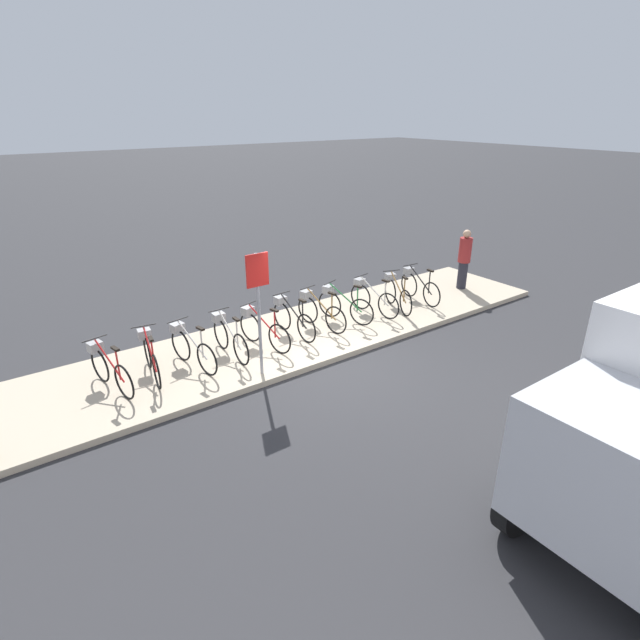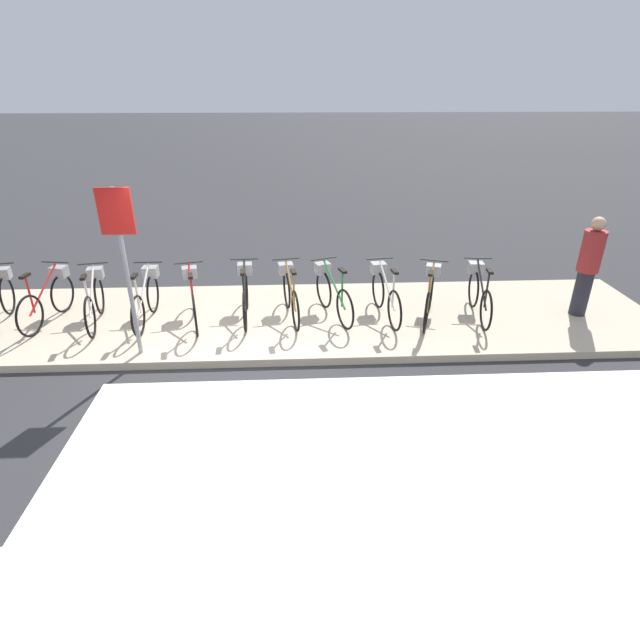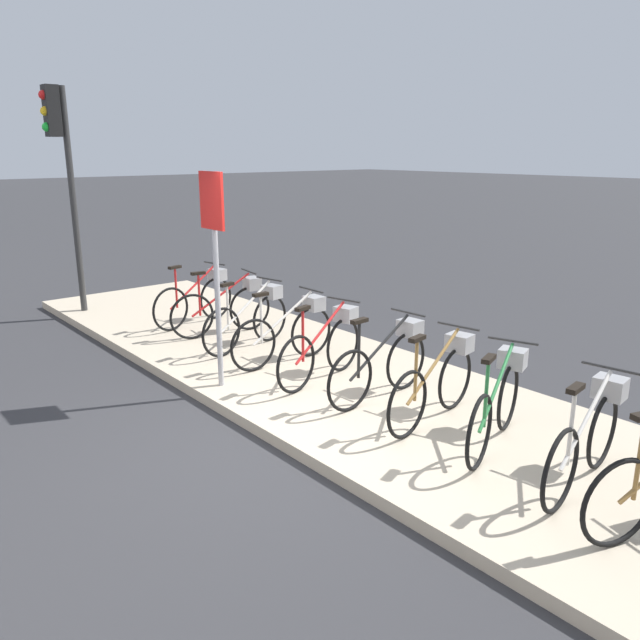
{
  "view_description": "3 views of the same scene",
  "coord_description": "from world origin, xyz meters",
  "px_view_note": "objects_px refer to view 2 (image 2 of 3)",
  "views": [
    {
      "loc": [
        -5.4,
        -7.15,
        4.81
      ],
      "look_at": [
        0.41,
        0.89,
        0.57
      ],
      "focal_mm": 28.0,
      "sensor_mm": 36.0,
      "label": 1
    },
    {
      "loc": [
        0.91,
        -6.13,
        3.7
      ],
      "look_at": [
        1.21,
        0.15,
        0.66
      ],
      "focal_mm": 28.0,
      "sensor_mm": 36.0,
      "label": 2
    },
    {
      "loc": [
        4.4,
        -3.11,
        2.7
      ],
      "look_at": [
        -0.16,
        0.73,
        1.07
      ],
      "focal_mm": 35.0,
      "sensor_mm": 36.0,
      "label": 3
    }
  ],
  "objects_px": {
    "parked_bicycle_4": "(193,296)",
    "sign_post": "(122,246)",
    "parked_bicycle_3": "(146,296)",
    "parked_bicycle_7": "(332,291)",
    "parked_bicycle_5": "(245,292)",
    "parked_bicycle_6": "(290,292)",
    "parked_bicycle_8": "(385,292)",
    "parked_bicycle_10": "(479,291)",
    "parked_bicycle_9": "(430,294)",
    "pedestrian": "(588,265)",
    "parked_bicycle_1": "(49,296)",
    "parked_bicycle_2": "(95,298)"
  },
  "relations": [
    {
      "from": "parked_bicycle_3",
      "to": "parked_bicycle_7",
      "type": "bearing_deg",
      "value": 1.28
    },
    {
      "from": "parked_bicycle_4",
      "to": "parked_bicycle_8",
      "type": "height_order",
      "value": "same"
    },
    {
      "from": "parked_bicycle_3",
      "to": "parked_bicycle_10",
      "type": "xyz_separation_m",
      "value": [
        5.43,
        -0.05,
        0.0
      ]
    },
    {
      "from": "parked_bicycle_1",
      "to": "parked_bicycle_6",
      "type": "bearing_deg",
      "value": -0.24
    },
    {
      "from": "parked_bicycle_8",
      "to": "parked_bicycle_10",
      "type": "height_order",
      "value": "same"
    },
    {
      "from": "parked_bicycle_8",
      "to": "parked_bicycle_10",
      "type": "distance_m",
      "value": 1.56
    },
    {
      "from": "parked_bicycle_4",
      "to": "parked_bicycle_10",
      "type": "relative_size",
      "value": 0.98
    },
    {
      "from": "parked_bicycle_8",
      "to": "pedestrian",
      "type": "xyz_separation_m",
      "value": [
        3.28,
        -0.11,
        0.44
      ]
    },
    {
      "from": "parked_bicycle_4",
      "to": "parked_bicycle_8",
      "type": "xyz_separation_m",
      "value": [
        3.12,
        0.05,
        0.0
      ]
    },
    {
      "from": "parked_bicycle_7",
      "to": "pedestrian",
      "type": "xyz_separation_m",
      "value": [
        4.15,
        -0.16,
        0.44
      ]
    },
    {
      "from": "parked_bicycle_8",
      "to": "parked_bicycle_9",
      "type": "xyz_separation_m",
      "value": [
        0.72,
        -0.12,
        0.0
      ]
    },
    {
      "from": "parked_bicycle_1",
      "to": "parked_bicycle_10",
      "type": "xyz_separation_m",
      "value": [
        7.0,
        -0.13,
        0.0
      ]
    },
    {
      "from": "parked_bicycle_5",
      "to": "pedestrian",
      "type": "xyz_separation_m",
      "value": [
        5.57,
        -0.18,
        0.44
      ]
    },
    {
      "from": "parked_bicycle_4",
      "to": "pedestrian",
      "type": "bearing_deg",
      "value": -0.47
    },
    {
      "from": "parked_bicycle_6",
      "to": "parked_bicycle_9",
      "type": "relative_size",
      "value": 1.04
    },
    {
      "from": "pedestrian",
      "to": "sign_post",
      "type": "bearing_deg",
      "value": -171.85
    },
    {
      "from": "parked_bicycle_5",
      "to": "parked_bicycle_10",
      "type": "relative_size",
      "value": 1.0
    },
    {
      "from": "parked_bicycle_9",
      "to": "pedestrian",
      "type": "xyz_separation_m",
      "value": [
        2.55,
        0.02,
        0.44
      ]
    },
    {
      "from": "parked_bicycle_4",
      "to": "parked_bicycle_8",
      "type": "distance_m",
      "value": 3.12
    },
    {
      "from": "parked_bicycle_7",
      "to": "parked_bicycle_10",
      "type": "relative_size",
      "value": 0.96
    },
    {
      "from": "parked_bicycle_4",
      "to": "sign_post",
      "type": "bearing_deg",
      "value": -119.62
    },
    {
      "from": "parked_bicycle_7",
      "to": "parked_bicycle_9",
      "type": "height_order",
      "value": "same"
    },
    {
      "from": "parked_bicycle_1",
      "to": "parked_bicycle_10",
      "type": "bearing_deg",
      "value": -1.06
    },
    {
      "from": "parked_bicycle_5",
      "to": "parked_bicycle_8",
      "type": "relative_size",
      "value": 1.01
    },
    {
      "from": "parked_bicycle_4",
      "to": "parked_bicycle_5",
      "type": "xyz_separation_m",
      "value": [
        0.83,
        0.13,
        0.0
      ]
    },
    {
      "from": "parked_bicycle_4",
      "to": "parked_bicycle_9",
      "type": "xyz_separation_m",
      "value": [
        3.85,
        -0.07,
        0.0
      ]
    },
    {
      "from": "sign_post",
      "to": "parked_bicycle_3",
      "type": "bearing_deg",
      "value": 97.54
    },
    {
      "from": "parked_bicycle_5",
      "to": "sign_post",
      "type": "height_order",
      "value": "sign_post"
    },
    {
      "from": "parked_bicycle_5",
      "to": "parked_bicycle_6",
      "type": "height_order",
      "value": "same"
    },
    {
      "from": "parked_bicycle_6",
      "to": "parked_bicycle_7",
      "type": "distance_m",
      "value": 0.69
    },
    {
      "from": "parked_bicycle_5",
      "to": "parked_bicycle_7",
      "type": "distance_m",
      "value": 1.42
    },
    {
      "from": "parked_bicycle_2",
      "to": "parked_bicycle_10",
      "type": "height_order",
      "value": "same"
    },
    {
      "from": "parked_bicycle_9",
      "to": "parked_bicycle_2",
      "type": "bearing_deg",
      "value": 178.94
    },
    {
      "from": "parked_bicycle_8",
      "to": "parked_bicycle_1",
      "type": "bearing_deg",
      "value": 179.26
    },
    {
      "from": "parked_bicycle_1",
      "to": "parked_bicycle_8",
      "type": "height_order",
      "value": "same"
    },
    {
      "from": "parked_bicycle_3",
      "to": "parked_bicycle_8",
      "type": "distance_m",
      "value": 3.87
    },
    {
      "from": "parked_bicycle_6",
      "to": "parked_bicycle_9",
      "type": "xyz_separation_m",
      "value": [
        2.28,
        -0.18,
        0.0
      ]
    },
    {
      "from": "parked_bicycle_9",
      "to": "parked_bicycle_10",
      "type": "xyz_separation_m",
      "value": [
        0.84,
        0.06,
        0.0
      ]
    },
    {
      "from": "parked_bicycle_6",
      "to": "parked_bicycle_9",
      "type": "distance_m",
      "value": 2.29
    },
    {
      "from": "parked_bicycle_9",
      "to": "pedestrian",
      "type": "height_order",
      "value": "pedestrian"
    },
    {
      "from": "parked_bicycle_3",
      "to": "parked_bicycle_10",
      "type": "bearing_deg",
      "value": -0.51
    },
    {
      "from": "parked_bicycle_10",
      "to": "sign_post",
      "type": "xyz_separation_m",
      "value": [
        -5.28,
        -1.05,
        1.18
      ]
    },
    {
      "from": "parked_bicycle_10",
      "to": "pedestrian",
      "type": "xyz_separation_m",
      "value": [
        1.72,
        -0.05,
        0.44
      ]
    },
    {
      "from": "parked_bicycle_4",
      "to": "parked_bicycle_6",
      "type": "relative_size",
      "value": 0.99
    },
    {
      "from": "parked_bicycle_1",
      "to": "parked_bicycle_2",
      "type": "distance_m",
      "value": 0.76
    },
    {
      "from": "parked_bicycle_4",
      "to": "parked_bicycle_6",
      "type": "xyz_separation_m",
      "value": [
        1.56,
        0.11,
        0.0
      ]
    },
    {
      "from": "parked_bicycle_2",
      "to": "pedestrian",
      "type": "relative_size",
      "value": 0.92
    },
    {
      "from": "parked_bicycle_1",
      "to": "parked_bicycle_5",
      "type": "relative_size",
      "value": 0.99
    },
    {
      "from": "parked_bicycle_3",
      "to": "parked_bicycle_5",
      "type": "bearing_deg",
      "value": 3.01
    },
    {
      "from": "parked_bicycle_4",
      "to": "parked_bicycle_1",
      "type": "bearing_deg",
      "value": 176.94
    }
  ]
}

